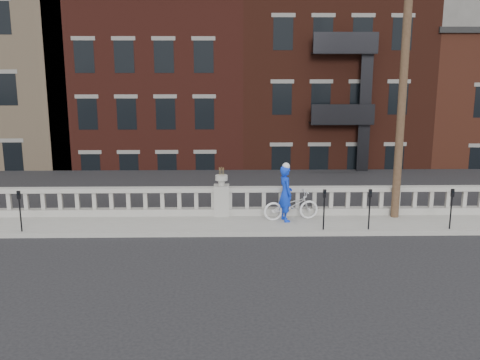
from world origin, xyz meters
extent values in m
plane|color=black|center=(0.00, 0.00, 0.00)|extent=(120.00, 120.00, 0.00)
cube|color=gray|center=(0.00, 3.00, 0.07)|extent=(32.00, 2.20, 0.15)
cube|color=gray|center=(0.00, 3.95, 0.28)|extent=(28.00, 0.34, 0.25)
cube|color=gray|center=(0.00, 3.95, 1.10)|extent=(28.00, 0.34, 0.16)
cube|color=gray|center=(0.00, 3.95, 0.70)|extent=(0.55, 0.55, 1.10)
cylinder|color=gray|center=(0.00, 3.95, 1.35)|extent=(0.24, 0.24, 0.20)
cylinder|color=gray|center=(0.00, 3.95, 1.53)|extent=(0.44, 0.44, 0.18)
cube|color=#605E59|center=(0.00, 4.30, -2.42)|extent=(36.00, 0.50, 5.15)
cube|color=black|center=(0.00, 25.95, -5.25)|extent=(80.00, 44.00, 0.50)
cube|color=#595651|center=(-2.00, 8.45, -3.00)|extent=(16.00, 7.00, 4.00)
cube|color=#595651|center=(22.00, 32.95, 4.00)|extent=(14.00, 14.00, 18.00)
cube|color=#421912|center=(-4.00, 19.95, 2.00)|extent=(10.00, 14.00, 14.00)
cube|color=black|center=(-4.00, 19.95, 9.15)|extent=(10.30, 14.30, 0.30)
cube|color=#3B1810|center=(6.00, 19.95, 2.75)|extent=(10.00, 14.00, 15.50)
cube|color=#5C2A1C|center=(16.00, 19.95, 1.00)|extent=(10.00, 14.00, 12.00)
cube|color=black|center=(16.00, 19.95, 7.15)|extent=(10.30, 14.30, 0.30)
cylinder|color=#422D1E|center=(6.20, 3.60, 5.15)|extent=(0.28, 0.28, 10.00)
cylinder|color=black|center=(-6.52, 2.15, 0.70)|extent=(0.05, 0.05, 1.10)
cube|color=black|center=(-6.52, 2.15, 1.38)|extent=(0.10, 0.08, 0.26)
cube|color=black|center=(-6.52, 2.10, 1.42)|extent=(0.06, 0.01, 0.08)
cylinder|color=black|center=(3.39, 2.15, 0.70)|extent=(0.05, 0.05, 1.10)
cube|color=black|center=(3.39, 2.15, 1.38)|extent=(0.10, 0.08, 0.26)
cube|color=black|center=(3.39, 2.10, 1.42)|extent=(0.06, 0.01, 0.08)
cylinder|color=black|center=(4.89, 2.15, 0.70)|extent=(0.05, 0.05, 1.10)
cube|color=black|center=(4.89, 2.15, 1.38)|extent=(0.10, 0.08, 0.26)
cube|color=black|center=(4.89, 2.10, 1.42)|extent=(0.06, 0.01, 0.08)
cylinder|color=black|center=(7.60, 2.15, 0.70)|extent=(0.05, 0.05, 1.10)
cube|color=black|center=(7.60, 2.15, 1.38)|extent=(0.10, 0.08, 0.26)
cube|color=black|center=(7.60, 2.10, 1.42)|extent=(0.06, 0.01, 0.08)
imported|color=white|center=(2.44, 3.33, 0.66)|extent=(2.04, 1.00, 1.03)
imported|color=#0E33D5|center=(2.23, 3.20, 1.13)|extent=(0.63, 0.81, 1.95)
camera|label=1|loc=(0.30, -14.70, 5.57)|focal=40.00mm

